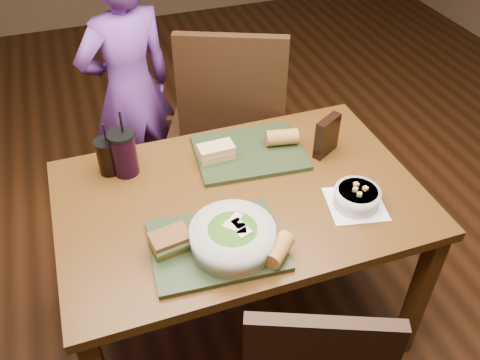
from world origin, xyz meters
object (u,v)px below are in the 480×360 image
tray_near (217,245)px  tray_far (249,152)px  cup_berry (124,153)px  sandwich_near (170,241)px  chip_bag (327,136)px  soup_bowl (357,197)px  diner (130,91)px  cup_cola (107,157)px  chair_far (224,122)px  sandwich_far (216,152)px  baguette_near (279,250)px  baguette_far (282,137)px  salad_bowl (233,236)px  dining_table (240,213)px

tray_near → tray_far: (0.27, 0.43, 0.00)m
cup_berry → sandwich_near: bearing=-81.5°
tray_near → chip_bag: chip_bag is taller
tray_near → soup_bowl: (0.52, 0.03, 0.03)m
diner → cup_cola: (-0.18, -0.70, 0.15)m
chair_far → sandwich_far: 0.51m
chair_far → sandwich_near: chair_far is taller
sandwich_far → baguette_near: (0.03, -0.55, 0.00)m
diner → baguette_far: (0.49, -0.77, 0.12)m
baguette_near → cup_berry: cup_berry is taller
soup_bowl → sandwich_near: soup_bowl is taller
chair_far → cup_cola: chair_far is taller
tray_near → sandwich_near: size_ratio=3.18×
soup_bowl → baguette_near: bearing=-157.7°
chip_bag → sandwich_near: bearing=173.7°
sandwich_far → baguette_near: baguette_near is taller
chair_far → diner: bearing=139.9°
cup_berry → chip_bag: (0.77, -0.14, -0.01)m
tray_far → baguette_far: size_ratio=3.33×
salad_bowl → baguette_near: size_ratio=2.30×
cup_berry → tray_near: bearing=-66.3°
chip_bag → cup_berry: bearing=139.7°
cup_berry → chip_bag: bearing=-10.1°
tray_far → baguette_near: (-0.10, -0.55, 0.04)m
tray_far → baguette_near: baguette_near is taller
soup_bowl → cup_berry: cup_berry is taller
sandwich_near → sandwich_far: sandwich_near is taller
sandwich_near → dining_table: bearing=31.8°
tray_near → soup_bowl: size_ratio=1.83×
sandwich_near → cup_cola: (-0.13, 0.47, 0.03)m
dining_table → tray_near: tray_near is taller
baguette_near → sandwich_near: bearing=154.8°
chair_far → baguette_far: size_ratio=8.74×
salad_bowl → baguette_near: bearing=-35.6°
chair_far → cup_berry: 0.69m
sandwich_far → salad_bowl: bearing=-100.6°
tray_far → sandwich_near: (-0.41, -0.40, 0.04)m
diner → sandwich_near: 1.18m
sandwich_near → sandwich_far: (0.27, 0.40, -0.00)m
baguette_near → cup_cola: size_ratio=0.53×
tray_near → tray_far: bearing=58.1°
sandwich_near → baguette_far: bearing=36.1°
tray_near → salad_bowl: bearing=-31.7°
chair_far → cup_cola: 0.72m
tray_far → soup_bowl: soup_bowl is taller
salad_bowl → soup_bowl: bearing=7.1°
chair_far → tray_far: 0.47m
tray_far → sandwich_near: sandwich_near is taller
soup_bowl → sandwich_far: (-0.39, 0.40, 0.01)m
chair_far → cup_berry: chair_far is taller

